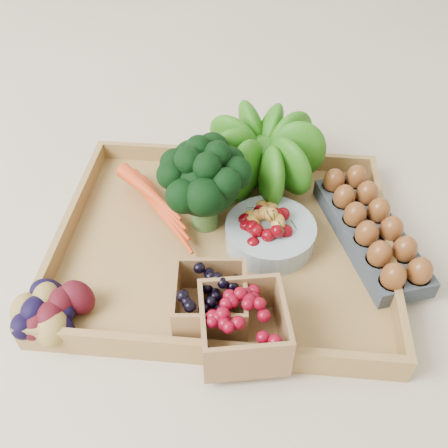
# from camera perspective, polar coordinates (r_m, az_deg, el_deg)

# --- Properties ---
(ground) EXTENTS (4.00, 4.00, 0.00)m
(ground) POSITION_cam_1_polar(r_m,az_deg,el_deg) (0.86, -0.00, -2.83)
(ground) COLOR beige
(ground) RESTS_ON ground
(tray) EXTENTS (0.55, 0.45, 0.01)m
(tray) POSITION_cam_1_polar(r_m,az_deg,el_deg) (0.86, -0.00, -2.49)
(tray) COLOR #A77F46
(tray) RESTS_ON ground
(carrots) EXTENTS (0.20, 0.14, 0.05)m
(carrots) POSITION_cam_1_polar(r_m,az_deg,el_deg) (0.90, -7.59, 2.40)
(carrots) COLOR red
(carrots) RESTS_ON tray
(lettuce) EXTENTS (0.16, 0.16, 0.16)m
(lettuce) POSITION_cam_1_polar(r_m,az_deg,el_deg) (0.93, 4.66, 8.78)
(lettuce) COLOR #134F0C
(lettuce) RESTS_ON tray
(broccoli) EXTENTS (0.16, 0.16, 0.12)m
(broccoli) POSITION_cam_1_polar(r_m,az_deg,el_deg) (0.84, -2.27, 3.00)
(broccoli) COLOR black
(broccoli) RESTS_ON tray
(cherry_bowl) EXTENTS (0.15, 0.15, 0.04)m
(cherry_bowl) POSITION_cam_1_polar(r_m,az_deg,el_deg) (0.84, 5.30, -1.14)
(cherry_bowl) COLOR #8C9EA5
(cherry_bowl) RESTS_ON tray
(egg_carton) EXTENTS (0.18, 0.29, 0.03)m
(egg_carton) POSITION_cam_1_polar(r_m,az_deg,el_deg) (0.88, 16.28, -1.08)
(egg_carton) COLOR #3C444C
(egg_carton) RESTS_ON tray
(potatoes) EXTENTS (0.12, 0.12, 0.07)m
(potatoes) POSITION_cam_1_polar(r_m,az_deg,el_deg) (0.77, -19.53, -8.74)
(potatoes) COLOR #3B0911
(potatoes) RESTS_ON tray
(punnet_blackberry) EXTENTS (0.11, 0.11, 0.07)m
(punnet_blackberry) POSITION_cam_1_polar(r_m,az_deg,el_deg) (0.73, -1.56, -8.76)
(punnet_blackberry) COLOR black
(punnet_blackberry) RESTS_ON tray
(punnet_raspberry) EXTENTS (0.14, 0.14, 0.08)m
(punnet_raspberry) POSITION_cam_1_polar(r_m,az_deg,el_deg) (0.70, 2.20, -11.65)
(punnet_raspberry) COLOR #650414
(punnet_raspberry) RESTS_ON tray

